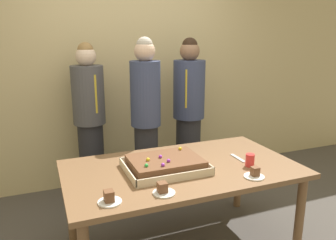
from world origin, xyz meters
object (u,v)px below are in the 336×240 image
at_px(plated_slice_near_right, 254,174).
at_px(person_striped_tie_right, 90,119).
at_px(plated_slice_near_left, 109,199).
at_px(party_table, 182,176).
at_px(drink_cup_nearest, 250,160).
at_px(person_serving_front, 146,119).
at_px(plated_slice_far_left, 163,190).
at_px(person_green_shirt_behind, 189,112).
at_px(sheet_cake, 165,164).
at_px(cake_server_utensil, 238,158).

relative_size(plated_slice_near_right, person_striped_tie_right, 0.09).
bearing_deg(plated_slice_near_left, plated_slice_near_right, -0.79).
bearing_deg(plated_slice_near_left, party_table, 28.83).
distance_m(plated_slice_near_left, drink_cup_nearest, 1.17).
xyz_separation_m(party_table, drink_cup_nearest, (0.50, -0.19, 0.13)).
xyz_separation_m(party_table, plated_slice_near_right, (0.41, -0.37, 0.10)).
height_order(person_serving_front, person_striped_tie_right, person_serving_front).
bearing_deg(plated_slice_far_left, party_table, 50.91).
distance_m(party_table, plated_slice_far_left, 0.48).
xyz_separation_m(person_serving_front, person_striped_tie_right, (-0.51, 0.37, -0.04)).
bearing_deg(plated_slice_near_left, person_serving_front, 62.63).
height_order(plated_slice_near_left, person_green_shirt_behind, person_green_shirt_behind).
relative_size(party_table, plated_slice_near_left, 12.14).
xyz_separation_m(sheet_cake, person_serving_front, (0.14, 0.90, 0.14)).
relative_size(plated_slice_near_right, person_green_shirt_behind, 0.09).
distance_m(sheet_cake, person_green_shirt_behind, 1.32).
relative_size(drink_cup_nearest, person_serving_front, 0.06).
height_order(plated_slice_near_right, cake_server_utensil, plated_slice_near_right).
relative_size(drink_cup_nearest, person_striped_tie_right, 0.06).
height_order(person_serving_front, person_green_shirt_behind, person_serving_front).
relative_size(plated_slice_far_left, cake_server_utensil, 0.75).
relative_size(plated_slice_far_left, person_striped_tie_right, 0.09).
relative_size(plated_slice_near_left, plated_slice_near_right, 1.00).
xyz_separation_m(plated_slice_near_right, person_striped_tie_right, (-0.93, 1.63, 0.12)).
xyz_separation_m(sheet_cake, plated_slice_far_left, (-0.15, -0.36, -0.02)).
bearing_deg(cake_server_utensil, sheet_cake, -179.95).
relative_size(cake_server_utensil, person_striped_tie_right, 0.12).
xyz_separation_m(party_table, person_serving_front, (-0.01, 0.89, 0.26)).
distance_m(sheet_cake, cake_server_utensil, 0.66).
xyz_separation_m(party_table, plated_slice_near_left, (-0.65, -0.36, 0.10)).
xyz_separation_m(plated_slice_far_left, person_green_shirt_behind, (0.87, 1.46, 0.14)).
distance_m(sheet_cake, drink_cup_nearest, 0.67).
distance_m(person_serving_front, person_striped_tie_right, 0.63).
xyz_separation_m(plated_slice_near_left, cake_server_utensil, (1.16, 0.35, -0.02)).
distance_m(drink_cup_nearest, person_striped_tie_right, 1.76).
distance_m(plated_slice_near_left, plated_slice_near_right, 1.06).
xyz_separation_m(plated_slice_near_right, cake_server_utensil, (0.10, 0.36, -0.02)).
bearing_deg(person_green_shirt_behind, drink_cup_nearest, 29.86).
bearing_deg(person_green_shirt_behind, sheet_cake, -0.00).
distance_m(plated_slice_far_left, drink_cup_nearest, 0.82).
xyz_separation_m(sheet_cake, person_striped_tie_right, (-0.37, 1.26, 0.09)).
bearing_deg(drink_cup_nearest, cake_server_utensil, 87.79).
distance_m(plated_slice_far_left, person_serving_front, 1.30).
xyz_separation_m(sheet_cake, drink_cup_nearest, (0.65, -0.17, 0.00)).
bearing_deg(person_striped_tie_right, person_serving_front, 38.00).
distance_m(sheet_cake, plated_slice_near_right, 0.66).
relative_size(drink_cup_nearest, cake_server_utensil, 0.50).
bearing_deg(sheet_cake, plated_slice_near_right, -32.96).
bearing_deg(party_table, person_green_shirt_behind, 62.41).
bearing_deg(plated_slice_near_left, person_green_shirt_behind, 49.93).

